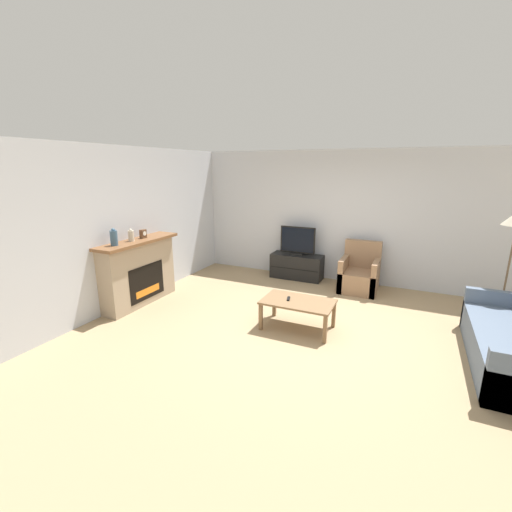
# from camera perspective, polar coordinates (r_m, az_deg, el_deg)

# --- Properties ---
(ground_plane) EXTENTS (24.00, 24.00, 0.00)m
(ground_plane) POSITION_cam_1_polar(r_m,az_deg,el_deg) (5.31, 8.97, -11.86)
(ground_plane) COLOR #9E8460
(wall_back) EXTENTS (12.00, 0.06, 2.70)m
(wall_back) POSITION_cam_1_polar(r_m,az_deg,el_deg) (7.29, 14.97, 6.23)
(wall_back) COLOR silver
(wall_back) RESTS_ON ground
(wall_left) EXTENTS (0.06, 12.00, 2.70)m
(wall_left) POSITION_cam_1_polar(r_m,az_deg,el_deg) (6.49, -19.07, 4.93)
(wall_left) COLOR silver
(wall_left) RESTS_ON ground
(fireplace) EXTENTS (0.46, 1.60, 1.15)m
(fireplace) POSITION_cam_1_polar(r_m,az_deg,el_deg) (6.32, -18.94, -2.45)
(fireplace) COLOR tan
(fireplace) RESTS_ON ground
(mantel_vase_left) EXTENTS (0.11, 0.11, 0.28)m
(mantel_vase_left) POSITION_cam_1_polar(r_m,az_deg,el_deg) (5.82, -22.61, 2.86)
(mantel_vase_left) COLOR #385670
(mantel_vase_left) RESTS_ON fireplace
(mantel_vase_centre_left) EXTENTS (0.09, 0.09, 0.21)m
(mantel_vase_centre_left) POSITION_cam_1_polar(r_m,az_deg,el_deg) (6.07, -20.11, 3.23)
(mantel_vase_centre_left) COLOR beige
(mantel_vase_centre_left) RESTS_ON fireplace
(mantel_clock) EXTENTS (0.08, 0.11, 0.15)m
(mantel_clock) POSITION_cam_1_polar(r_m,az_deg,el_deg) (6.27, -18.30, 3.52)
(mantel_clock) COLOR brown
(mantel_clock) RESTS_ON fireplace
(tv_stand) EXTENTS (1.10, 0.44, 0.53)m
(tv_stand) POSITION_cam_1_polar(r_m,az_deg,el_deg) (7.47, 6.82, -1.72)
(tv_stand) COLOR black
(tv_stand) RESTS_ON ground
(tv) EXTENTS (0.76, 0.18, 0.61)m
(tv) POSITION_cam_1_polar(r_m,az_deg,el_deg) (7.33, 6.94, 2.38)
(tv) COLOR black
(tv) RESTS_ON tv_stand
(armchair) EXTENTS (0.70, 0.76, 0.95)m
(armchair) POSITION_cam_1_polar(r_m,az_deg,el_deg) (7.00, 16.85, -3.07)
(armchair) COLOR #937051
(armchair) RESTS_ON ground
(coffee_table) EXTENTS (1.04, 0.62, 0.44)m
(coffee_table) POSITION_cam_1_polar(r_m,az_deg,el_deg) (5.14, 7.00, -7.97)
(coffee_table) COLOR brown
(coffee_table) RESTS_ON ground
(remote) EXTENTS (0.08, 0.16, 0.02)m
(remote) POSITION_cam_1_polar(r_m,az_deg,el_deg) (5.16, 5.44, -7.09)
(remote) COLOR black
(remote) RESTS_ON coffee_table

